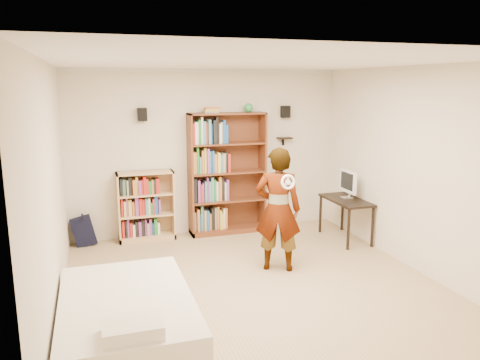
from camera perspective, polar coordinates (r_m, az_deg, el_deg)
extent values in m
cube|color=tan|center=(5.86, 2.20, -13.22)|extent=(4.50, 5.00, 0.01)
cube|color=silver|center=(7.79, -4.01, 3.39)|extent=(4.50, 0.02, 2.70)
cube|color=silver|center=(3.28, 17.60, -8.66)|extent=(4.50, 0.02, 2.70)
cube|color=silver|center=(5.13, -22.04, -1.73)|extent=(0.02, 5.00, 2.70)
cube|color=silver|center=(6.54, 21.17, 1.06)|extent=(0.02, 5.00, 2.70)
cube|color=white|center=(5.32, 2.43, 14.20)|extent=(4.50, 5.00, 0.02)
cube|color=silver|center=(7.69, -4.10, 13.15)|extent=(4.50, 0.06, 0.06)
cube|color=silver|center=(3.12, 18.79, 14.93)|extent=(4.50, 0.06, 0.06)
cube|color=silver|center=(5.01, -22.85, 13.15)|extent=(0.06, 5.00, 0.06)
cube|color=silver|center=(6.43, 21.83, 12.68)|extent=(0.06, 5.00, 0.06)
cube|color=black|center=(7.45, -11.84, 7.83)|extent=(0.14, 0.12, 0.20)
cube|color=black|center=(8.06, 5.56, 8.28)|extent=(0.14, 0.12, 0.20)
cube|color=black|center=(8.11, 5.47, 5.11)|extent=(0.25, 0.16, 0.02)
imported|color=black|center=(6.22, 4.64, -3.59)|extent=(0.72, 0.62, 1.67)
torus|color=white|center=(5.84, 5.87, -0.25)|extent=(0.19, 0.07, 0.19)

